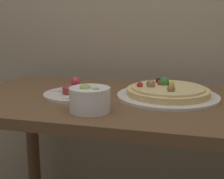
{
  "coord_description": "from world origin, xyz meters",
  "views": [
    {
      "loc": [
        0.28,
        -0.74,
        1.07
      ],
      "look_at": [
        0.01,
        0.27,
        0.84
      ],
      "focal_mm": 50.0,
      "sensor_mm": 36.0,
      "label": 1
    }
  ],
  "objects": [
    {
      "name": "small_bowl",
      "position": [
        -0.02,
        0.13,
        0.84
      ],
      "size": [
        0.13,
        0.13,
        0.09
      ],
      "color": "white",
      "rests_on": "dining_table"
    },
    {
      "name": "pizza_plate",
      "position": [
        0.19,
        0.37,
        0.82
      ],
      "size": [
        0.36,
        0.36,
        0.07
      ],
      "color": "silver",
      "rests_on": "dining_table"
    },
    {
      "name": "dining_table",
      "position": [
        0.0,
        0.31,
        0.65
      ],
      "size": [
        1.07,
        0.62,
        0.8
      ],
      "color": "brown",
      "rests_on": "ground_plane"
    },
    {
      "name": "tartare_plate",
      "position": [
        -0.14,
        0.3,
        0.81
      ],
      "size": [
        0.24,
        0.24,
        0.07
      ],
      "color": "silver",
      "rests_on": "dining_table"
    }
  ]
}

